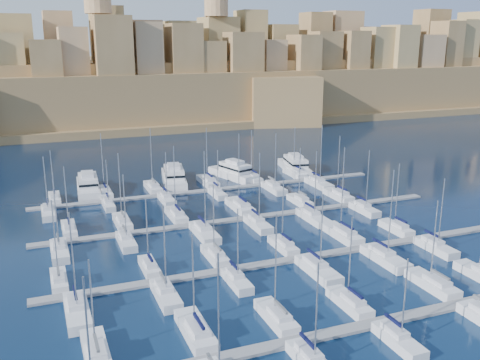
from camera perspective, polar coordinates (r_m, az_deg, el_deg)
name	(u,v)px	position (r m, az deg, el deg)	size (l,w,h in m)	color
ground	(269,235)	(99.62, 3.15, -5.90)	(600.00, 600.00, 0.00)	black
pontoon_near	(380,322)	(72.94, 14.68, -14.48)	(84.00, 2.00, 0.40)	slate
pontoon_mid_near	(300,258)	(89.59, 6.38, -8.30)	(84.00, 2.00, 0.40)	slate
pontoon_mid_far	(249,218)	(108.16, 0.95, -4.05)	(84.00, 2.00, 0.40)	slate
pontoon_far	(214,190)	(127.83, -2.80, -1.05)	(84.00, 2.00, 0.40)	slate
sailboat_0	(96,353)	(66.01, -15.09, -17.36)	(2.75, 9.16, 12.24)	silver
sailboat_1	(196,331)	(68.11, -4.73, -15.74)	(2.94, 9.80, 13.42)	silver
sailboat_2	(276,317)	(71.01, 3.91, -14.34)	(2.63, 8.75, 14.83)	silver
sailboat_3	(350,303)	(75.68, 11.63, -12.69)	(2.51, 8.38, 13.09)	silver
sailboat_4	(433,284)	(84.09, 19.87, -10.37)	(2.78, 9.28, 13.53)	silver
sailboat_9	(398,340)	(68.87, 16.51, -16.02)	(2.39, 7.98, 11.61)	silver
sailboat_12	(59,280)	(84.69, -18.75, -10.09)	(2.30, 7.65, 13.30)	silver
sailboat_13	(149,267)	(85.92, -9.65, -9.11)	(2.24, 7.47, 11.93)	silver
sailboat_14	(215,256)	(88.87, -2.67, -8.05)	(2.49, 8.29, 12.97)	silver
sailboat_15	(283,245)	(93.16, 4.65, -6.97)	(2.41, 8.03, 12.62)	silver
sailboat_16	(342,234)	(99.82, 10.85, -5.64)	(3.09, 10.30, 17.00)	silver
sailboat_17	(396,228)	(105.19, 16.33, -4.93)	(2.45, 8.16, 13.36)	silver
sailboat_18	(77,311)	(75.19, -16.98, -13.23)	(3.00, 10.00, 14.87)	silver
sailboat_19	(166,294)	(77.08, -7.94, -11.96)	(2.69, 8.97, 14.24)	silver
sailboat_20	(237,280)	(80.37, -0.37, -10.64)	(2.38, 7.94, 12.28)	silver
sailboat_21	(318,269)	(84.62, 8.31, -9.42)	(3.06, 10.19, 13.36)	silver
sailboat_22	(385,258)	(91.02, 15.20, -7.99)	(3.06, 10.20, 15.93)	silver
sailboat_23	(436,247)	(98.15, 20.13, -6.71)	(2.61, 8.71, 13.29)	silver
sailboat_24	(69,229)	(105.50, -17.77, -4.99)	(2.48, 8.25, 12.93)	silver
sailboat_25	(122,222)	(106.73, -12.43, -4.37)	(2.69, 8.96, 14.55)	silver
sailboat_26	(176,215)	(108.80, -6.80, -3.73)	(2.73, 9.09, 15.18)	silver
sailboat_27	(240,206)	(113.51, 0.00, -2.81)	(3.13, 10.43, 16.57)	silver
sailboat_28	(300,201)	(118.13, 6.41, -2.22)	(2.49, 8.31, 12.78)	silver
sailboat_29	(339,195)	(123.44, 10.47, -1.61)	(2.81, 9.37, 14.66)	silver
sailboat_30	(59,251)	(95.57, -18.71, -7.16)	(2.76, 9.19, 14.73)	silver
sailboat_31	(126,241)	(96.83, -12.04, -6.39)	(2.54, 8.47, 13.27)	silver
sailboat_32	(204,232)	(98.97, -3.81, -5.58)	(3.10, 10.35, 16.45)	silver
sailboat_33	(258,224)	(103.21, 1.92, -4.68)	(2.68, 8.93, 15.08)	silver
sailboat_34	(313,217)	(107.92, 7.77, -3.93)	(2.88, 9.60, 14.58)	silver
sailboat_35	(364,209)	(114.83, 13.12, -3.03)	(2.51, 8.36, 13.64)	silver
sailboat_36	(55,198)	(126.32, -19.18, -1.84)	(2.41, 8.04, 11.80)	silver
sailboat_37	(105,192)	(127.64, -14.24, -1.27)	(2.78, 9.25, 14.80)	silver
sailboat_38	(153,187)	(129.41, -9.26, -0.77)	(2.78, 9.28, 15.31)	silver
sailboat_39	(208,181)	(133.21, -3.44, -0.15)	(3.02, 10.06, 14.47)	silver
sailboat_40	(252,178)	(136.56, 1.30, 0.25)	(2.62, 8.73, 13.17)	silver
sailboat_41	(295,173)	(141.77, 5.87, 0.73)	(2.72, 9.07, 13.27)	silver
sailboat_42	(48,212)	(116.53, -19.77, -3.28)	(2.62, 8.74, 12.87)	silver
sailboat_43	(109,205)	(118.10, -13.85, -2.59)	(2.13, 7.10, 11.05)	silver
sailboat_44	(167,199)	(119.72, -7.84, -2.04)	(2.46, 8.19, 11.72)	silver
sailboat_45	(217,193)	(123.13, -2.44, -1.43)	(2.31, 7.70, 11.25)	silver
sailboat_46	(274,188)	(127.50, 3.64, -0.85)	(2.78, 9.28, 14.27)	silver
sailboat_47	(319,183)	(132.58, 8.39, -0.35)	(2.98, 9.93, 15.51)	silver
motor_yacht_a	(88,185)	(130.86, -15.90, -0.54)	(6.08, 16.88, 5.25)	silver
motor_yacht_b	(174,177)	(134.78, -7.07, 0.37)	(8.50, 18.43, 5.25)	silver
motor_yacht_c	(234,172)	(138.49, -0.65, 0.88)	(9.26, 16.45, 5.25)	silver
motor_yacht_d	(295,165)	(146.10, 5.88, 1.55)	(8.05, 17.49, 5.25)	silver
fortified_city	(123,86)	(243.76, -12.38, 9.77)	(460.00, 108.95, 59.52)	brown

